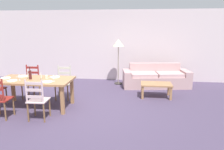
# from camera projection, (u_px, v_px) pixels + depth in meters

# --- Properties ---
(ground_plane) EXTENTS (9.60, 9.60, 0.02)m
(ground_plane) POSITION_uv_depth(u_px,v_px,m) (84.00, 109.00, 5.45)
(ground_plane) COLOR #473A54
(wall_far) EXTENTS (9.60, 0.16, 2.70)m
(wall_far) POSITION_uv_depth(u_px,v_px,m) (104.00, 45.00, 8.35)
(wall_far) COLOR silver
(wall_far) RESTS_ON ground_plane
(dining_table) EXTENTS (1.90, 0.96, 0.75)m
(dining_table) POSITION_uv_depth(u_px,v_px,m) (35.00, 82.00, 5.43)
(dining_table) COLOR #A6754B
(dining_table) RESTS_ON ground_plane
(dining_chair_near_right) EXTENTS (0.43, 0.41, 0.96)m
(dining_chair_near_right) POSITION_uv_depth(u_px,v_px,m) (37.00, 100.00, 4.69)
(dining_chair_near_right) COLOR beige
(dining_chair_near_right) RESTS_ON ground_plane
(dining_chair_far_left) EXTENTS (0.43, 0.41, 0.96)m
(dining_chair_far_left) POSITION_uv_depth(u_px,v_px,m) (31.00, 82.00, 6.25)
(dining_chair_far_left) COLOR maroon
(dining_chair_far_left) RESTS_ON ground_plane
(dining_chair_far_right) EXTENTS (0.43, 0.41, 0.96)m
(dining_chair_far_right) POSITION_uv_depth(u_px,v_px,m) (64.00, 82.00, 6.18)
(dining_chair_far_right) COLOR beige
(dining_chair_far_right) RESTS_ON ground_plane
(dinner_plate_near_left) EXTENTS (0.24, 0.24, 0.02)m
(dinner_plate_near_left) POSITION_uv_depth(u_px,v_px,m) (12.00, 81.00, 5.22)
(dinner_plate_near_left) COLOR white
(dinner_plate_near_left) RESTS_ON dining_table
(fork_near_left) EXTENTS (0.03, 0.17, 0.01)m
(fork_near_left) POSITION_uv_depth(u_px,v_px,m) (7.00, 81.00, 5.24)
(fork_near_left) COLOR silver
(fork_near_left) RESTS_ON dining_table
(dinner_plate_near_right) EXTENTS (0.24, 0.24, 0.02)m
(dinner_plate_near_right) POSITION_uv_depth(u_px,v_px,m) (47.00, 82.00, 5.12)
(dinner_plate_near_right) COLOR white
(dinner_plate_near_right) RESTS_ON dining_table
(fork_near_right) EXTENTS (0.03, 0.17, 0.01)m
(fork_near_right) POSITION_uv_depth(u_px,v_px,m) (41.00, 82.00, 5.13)
(fork_near_right) COLOR silver
(fork_near_right) RESTS_ON dining_table
(dinner_plate_far_left) EXTENTS (0.24, 0.24, 0.02)m
(dinner_plate_far_left) POSITION_uv_depth(u_px,v_px,m) (23.00, 76.00, 5.70)
(dinner_plate_far_left) COLOR white
(dinner_plate_far_left) RESTS_ON dining_table
(fork_far_left) EXTENTS (0.03, 0.17, 0.01)m
(fork_far_left) POSITION_uv_depth(u_px,v_px,m) (18.00, 76.00, 5.72)
(fork_far_left) COLOR silver
(fork_far_left) RESTS_ON dining_table
(dinner_plate_far_right) EXTENTS (0.24, 0.24, 0.02)m
(dinner_plate_far_right) POSITION_uv_depth(u_px,v_px,m) (55.00, 77.00, 5.60)
(dinner_plate_far_right) COLOR white
(dinner_plate_far_right) RESTS_ON dining_table
(fork_far_right) EXTENTS (0.02, 0.17, 0.01)m
(fork_far_right) POSITION_uv_depth(u_px,v_px,m) (50.00, 77.00, 5.62)
(fork_far_right) COLOR silver
(fork_far_right) RESTS_ON dining_table
(dinner_plate_head_west) EXTENTS (0.24, 0.24, 0.02)m
(dinner_plate_head_west) POSITION_uv_depth(u_px,v_px,m) (6.00, 78.00, 5.50)
(dinner_plate_head_west) COLOR white
(dinner_plate_head_west) RESTS_ON dining_table
(fork_head_west) EXTENTS (0.03, 0.17, 0.01)m
(fork_head_west) POSITION_uv_depth(u_px,v_px,m) (0.00, 78.00, 5.52)
(fork_head_west) COLOR silver
(fork_head_west) RESTS_ON dining_table
(wine_bottle) EXTENTS (0.07, 0.07, 0.32)m
(wine_bottle) POSITION_uv_depth(u_px,v_px,m) (30.00, 75.00, 5.38)
(wine_bottle) COLOR #471919
(wine_bottle) RESTS_ON dining_table
(wine_glass_near_left) EXTENTS (0.06, 0.06, 0.16)m
(wine_glass_near_left) POSITION_uv_depth(u_px,v_px,m) (19.00, 76.00, 5.28)
(wine_glass_near_left) COLOR white
(wine_glass_near_left) RESTS_ON dining_table
(wine_glass_near_right) EXTENTS (0.06, 0.06, 0.16)m
(wine_glass_near_right) POSITION_uv_depth(u_px,v_px,m) (54.00, 77.00, 5.17)
(wine_glass_near_right) COLOR white
(wine_glass_near_right) RESTS_ON dining_table
(coffee_cup_primary) EXTENTS (0.07, 0.07, 0.09)m
(coffee_cup_primary) POSITION_uv_depth(u_px,v_px,m) (46.00, 77.00, 5.46)
(coffee_cup_primary) COLOR beige
(coffee_cup_primary) RESTS_ON dining_table
(candle_tall) EXTENTS (0.05, 0.05, 0.24)m
(candle_tall) POSITION_uv_depth(u_px,v_px,m) (28.00, 76.00, 5.44)
(candle_tall) COLOR #998C66
(candle_tall) RESTS_ON dining_table
(candle_short) EXTENTS (0.05, 0.05, 0.18)m
(candle_short) POSITION_uv_depth(u_px,v_px,m) (41.00, 78.00, 5.34)
(candle_short) COLOR #998C66
(candle_short) RESTS_ON dining_table
(couch) EXTENTS (2.37, 1.12, 0.80)m
(couch) POSITION_uv_depth(u_px,v_px,m) (156.00, 78.00, 7.48)
(couch) COLOR #BD9695
(couch) RESTS_ON ground_plane
(coffee_table) EXTENTS (0.90, 0.56, 0.42)m
(coffee_table) POSITION_uv_depth(u_px,v_px,m) (156.00, 86.00, 6.30)
(coffee_table) COLOR #A6754B
(coffee_table) RESTS_ON ground_plane
(standing_lamp) EXTENTS (0.40, 0.40, 1.64)m
(standing_lamp) POSITION_uv_depth(u_px,v_px,m) (118.00, 46.00, 7.57)
(standing_lamp) COLOR #332D28
(standing_lamp) RESTS_ON ground_plane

